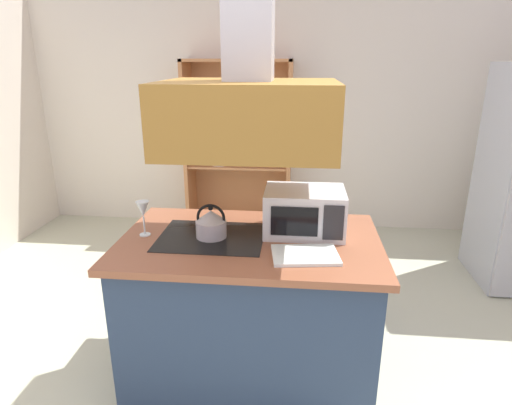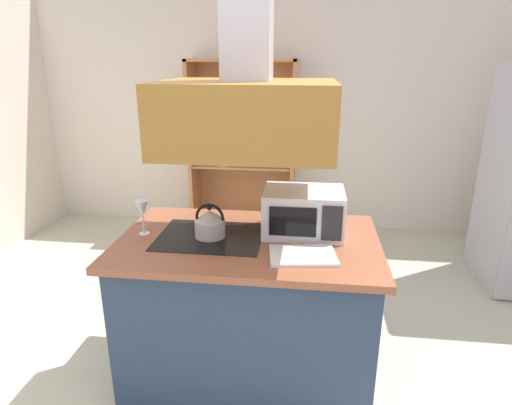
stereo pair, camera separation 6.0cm
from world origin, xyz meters
name	(u,v)px [view 2 (the right image)]	position (x,y,z in m)	size (l,w,h in m)	color
wall_back	(302,108)	(0.00, 3.00, 1.35)	(6.00, 0.12, 2.70)	silver
kitchen_island	(249,306)	(-0.23, 0.38, 0.45)	(1.48, 0.93, 0.90)	navy
range_hood	(248,92)	(-0.23, 0.38, 1.71)	(0.90, 0.70, 1.29)	olive
dish_cabinet	(243,157)	(-0.63, 2.78, 0.83)	(1.15, 0.40, 1.87)	#B97546
kettle	(210,223)	(-0.45, 0.38, 0.98)	(0.18, 0.18, 0.20)	#BAB1B6
cutting_board	(303,255)	(0.08, 0.18, 0.91)	(0.34, 0.24, 0.02)	white
microwave	(303,212)	(0.07, 0.51, 1.03)	(0.46, 0.35, 0.26)	silver
wine_glass_on_counter	(142,210)	(-0.84, 0.37, 1.05)	(0.08, 0.08, 0.21)	silver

